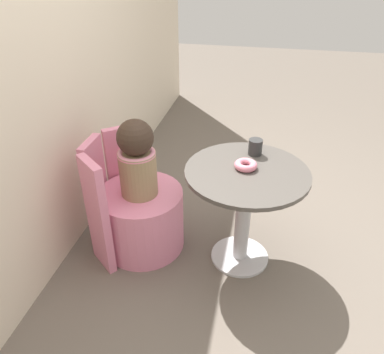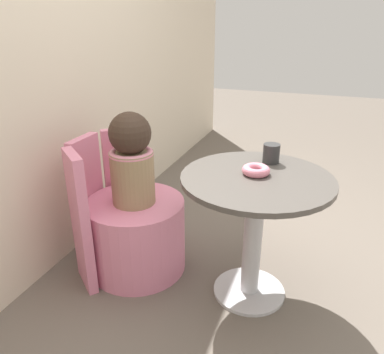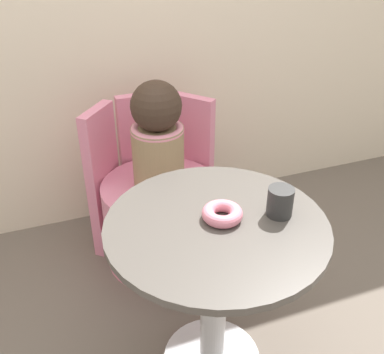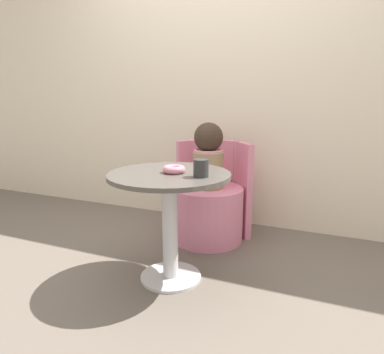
% 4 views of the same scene
% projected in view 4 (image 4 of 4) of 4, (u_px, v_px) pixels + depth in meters
% --- Properties ---
extents(ground_plane, '(12.00, 12.00, 0.00)m').
position_uv_depth(ground_plane, '(161.00, 274.00, 2.14)').
color(ground_plane, '#665B51').
extents(back_wall, '(6.00, 0.06, 2.40)m').
position_uv_depth(back_wall, '(221.00, 84.00, 2.89)').
color(back_wall, beige).
rests_on(back_wall, ground_plane).
extents(round_table, '(0.71, 0.71, 0.66)m').
position_uv_depth(round_table, '(170.00, 202.00, 1.99)').
color(round_table, silver).
rests_on(round_table, ground_plane).
extents(tub_chair, '(0.54, 0.54, 0.42)m').
position_uv_depth(tub_chair, '(208.00, 214.00, 2.64)').
color(tub_chair, pink).
rests_on(tub_chair, ground_plane).
extents(booth_backrest, '(0.64, 0.23, 0.75)m').
position_uv_depth(booth_backrest, '(217.00, 186.00, 2.80)').
color(booth_backrest, pink).
rests_on(booth_backrest, ground_plane).
extents(child_figure, '(0.23, 0.23, 0.49)m').
position_uv_depth(child_figure, '(208.00, 156.00, 2.54)').
color(child_figure, '#937A56').
rests_on(child_figure, tub_chair).
extents(donut, '(0.13, 0.13, 0.04)m').
position_uv_depth(donut, '(174.00, 169.00, 1.95)').
color(donut, pink).
rests_on(donut, round_table).
extents(cup, '(0.08, 0.08, 0.10)m').
position_uv_depth(cup, '(201.00, 168.00, 1.84)').
color(cup, '#2D2D2D').
rests_on(cup, round_table).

